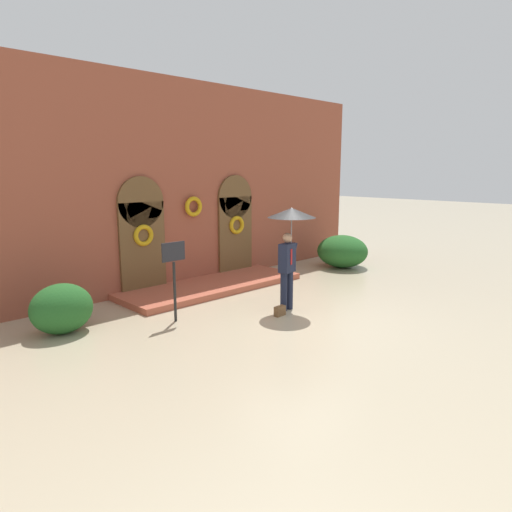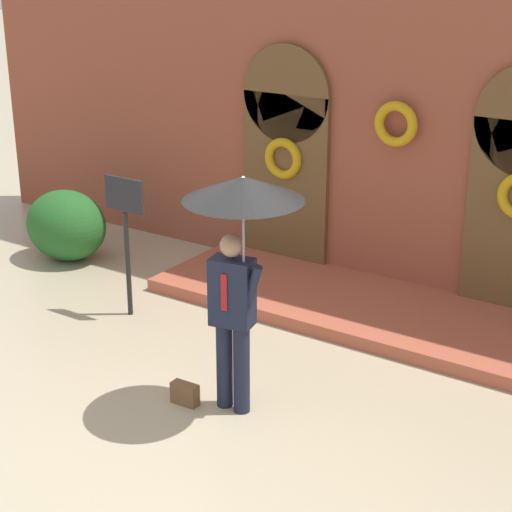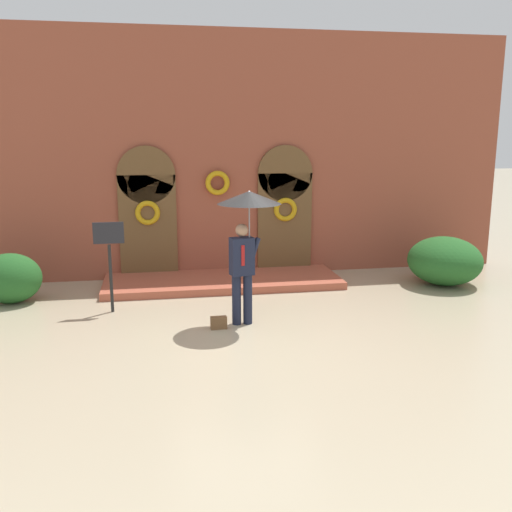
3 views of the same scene
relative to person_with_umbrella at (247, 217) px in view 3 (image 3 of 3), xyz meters
name	(u,v)px [view 3 (image 3 of 3)]	position (x,y,z in m)	size (l,w,h in m)	color
ground_plane	(244,330)	(-0.13, -0.36, -1.91)	(80.00, 80.00, 0.00)	tan
building_facade	(216,161)	(-0.13, 3.80, 0.76)	(14.00, 2.30, 5.60)	brown
person_with_umbrella	(247,217)	(0.00, 0.00, 0.00)	(1.10, 1.10, 2.36)	#191E33
handbag	(219,323)	(-0.54, -0.20, -1.80)	(0.28, 0.12, 0.22)	brown
sign_post	(109,252)	(-2.42, 1.11, -0.75)	(0.56, 0.06, 1.72)	black
shrub_left	(10,278)	(-4.44, 2.07, -1.41)	(1.22, 0.99, 1.00)	#235B23
shrub_right	(445,261)	(4.76, 1.90, -1.38)	(1.61, 1.69, 1.07)	#235B23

